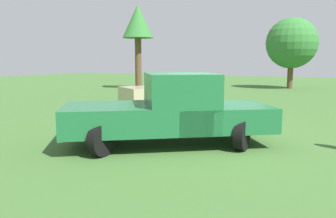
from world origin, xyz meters
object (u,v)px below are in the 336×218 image
at_px(pickup_truck, 173,108).
at_px(tree_back_right, 138,24).
at_px(sedan_near, 172,90).
at_px(tree_side, 292,43).

bearing_deg(pickup_truck, tree_back_right, -91.05).
relative_size(sedan_near, tree_side, 0.93).
bearing_deg(tree_back_right, tree_side, -60.62).
relative_size(sedan_near, tree_back_right, 0.80).
xyz_separation_m(pickup_truck, sedan_near, (7.08, 3.83, -0.21)).
xyz_separation_m(sedan_near, tree_back_right, (7.13, 6.70, 4.16)).
bearing_deg(sedan_near, tree_side, -163.67).
bearing_deg(pickup_truck, sedan_near, -99.19).
bearing_deg(tree_side, tree_back_right, 119.38).
height_order(sedan_near, tree_back_right, tree_back_right).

